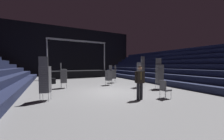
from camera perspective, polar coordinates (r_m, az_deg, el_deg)
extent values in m
cube|color=slate|center=(8.31, -0.65, -10.11)|extent=(22.00, 30.00, 0.10)
cube|color=black|center=(22.68, -17.85, 8.00)|extent=(22.00, 0.30, 8.00)
cube|color=#191E38|center=(8.60, -38.83, -8.35)|extent=(0.75, 24.00, 0.45)
cube|color=#191E38|center=(12.30, 20.28, -4.86)|extent=(0.75, 24.00, 0.45)
cube|color=#191E38|center=(12.81, 22.59, -2.59)|extent=(0.75, 24.00, 0.45)
cube|color=#191E38|center=(13.36, 24.71, -0.49)|extent=(0.75, 24.00, 0.45)
cube|color=#191E38|center=(13.94, 26.66, 1.44)|extent=(0.75, 24.00, 0.45)
cube|color=#191E38|center=(14.55, 28.45, 3.20)|extent=(0.75, 24.00, 0.45)
cube|color=#191E38|center=(15.19, 30.10, 4.82)|extent=(0.75, 24.00, 0.45)
cube|color=#191E38|center=(15.85, 31.62, 6.31)|extent=(0.75, 24.00, 0.45)
cube|color=#191E38|center=(16.53, 33.02, 7.67)|extent=(0.75, 24.00, 0.45)
cube|color=black|center=(18.33, -15.56, -1.72)|extent=(7.83, 2.95, 0.91)
cylinder|color=#9EA0A8|center=(16.74, -27.27, 6.01)|extent=(0.16, 0.16, 3.92)
cylinder|color=#9EA0A8|center=(18.24, -3.45, 5.95)|extent=(0.16, 0.16, 3.92)
cube|color=#9EA0A8|center=(17.36, -14.91, 12.58)|extent=(7.53, 0.20, 0.20)
cylinder|color=black|center=(16.95, -26.53, 11.91)|extent=(0.18, 0.18, 0.22)
cylinder|color=black|center=(17.12, -18.71, 11.93)|extent=(0.18, 0.18, 0.22)
cylinder|color=black|center=(17.59, -11.20, 11.75)|extent=(0.18, 0.18, 0.22)
cylinder|color=black|center=(18.34, -4.20, 11.41)|extent=(0.18, 0.18, 0.22)
cylinder|color=black|center=(6.59, 13.08, -9.32)|extent=(0.15, 0.15, 0.84)
cylinder|color=black|center=(6.50, 11.72, -9.48)|extent=(0.15, 0.15, 0.84)
cube|color=silver|center=(6.39, 12.74, -3.19)|extent=(0.19, 0.12, 0.59)
cube|color=black|center=(6.44, 12.46, -3.15)|extent=(0.43, 0.28, 0.59)
cube|color=brown|center=(6.33, 13.01, -2.59)|extent=(0.06, 0.02, 0.38)
cylinder|color=black|center=(6.56, 14.21, -2.95)|extent=(0.11, 0.11, 0.55)
cylinder|color=black|center=(6.32, 10.64, -3.13)|extent=(0.11, 0.11, 0.55)
sphere|color=tan|center=(6.41, 12.50, 0.73)|extent=(0.20, 0.20, 0.20)
sphere|color=black|center=(6.41, 12.50, 1.21)|extent=(0.16, 0.16, 0.16)
cylinder|color=#B2B5BA|center=(9.73, 22.10, -6.94)|extent=(0.02, 0.02, 0.40)
cylinder|color=#B2B5BA|center=(9.57, 20.05, -7.07)|extent=(0.02, 0.02, 0.40)
cylinder|color=#B2B5BA|center=(10.07, 21.13, -6.62)|extent=(0.02, 0.02, 0.40)
cylinder|color=#B2B5BA|center=(9.91, 19.13, -6.73)|extent=(0.02, 0.02, 0.40)
cube|color=#4C4C51|center=(9.78, 20.62, -5.43)|extent=(0.58, 0.58, 0.08)
cube|color=#4C4C51|center=(9.77, 20.63, -4.94)|extent=(0.58, 0.58, 0.08)
cube|color=#4C4C51|center=(9.76, 20.64, -4.45)|extent=(0.58, 0.58, 0.08)
cube|color=#4C4C51|center=(9.75, 20.65, -3.95)|extent=(0.58, 0.58, 0.08)
cube|color=#4C4C51|center=(9.74, 20.65, -3.45)|extent=(0.58, 0.58, 0.08)
cube|color=#4C4C51|center=(9.73, 20.66, -2.95)|extent=(0.58, 0.58, 0.08)
cube|color=#4C4C51|center=(9.73, 20.67, -2.46)|extent=(0.58, 0.58, 0.08)
cube|color=#4C4C51|center=(9.72, 20.68, -1.96)|extent=(0.58, 0.58, 0.08)
cube|color=#4C4C51|center=(9.71, 20.68, -1.46)|extent=(0.58, 0.58, 0.08)
cube|color=#4C4C51|center=(9.71, 20.69, -0.96)|extent=(0.58, 0.58, 0.08)
cube|color=#4C4C51|center=(9.71, 20.70, -0.46)|extent=(0.58, 0.58, 0.08)
cube|color=#4C4C51|center=(9.70, 20.71, 0.05)|extent=(0.58, 0.58, 0.08)
cube|color=#4C4C51|center=(9.70, 20.71, 0.55)|extent=(0.58, 0.58, 0.08)
cube|color=#4C4C51|center=(9.70, 20.72, 1.05)|extent=(0.58, 0.58, 0.08)
cube|color=#4C4C51|center=(9.69, 20.73, 1.55)|extent=(0.58, 0.58, 0.08)
cube|color=#4C4C51|center=(9.69, 20.74, 2.05)|extent=(0.58, 0.58, 0.08)
cube|color=#4C4C51|center=(9.87, 20.28, 3.65)|extent=(0.39, 0.20, 0.46)
cylinder|color=#B2B5BA|center=(10.35, -19.81, -6.36)|extent=(0.02, 0.02, 0.40)
cylinder|color=#B2B5BA|center=(9.97, -19.86, -6.69)|extent=(0.02, 0.02, 0.40)
cylinder|color=#B2B5BA|center=(10.36, -21.92, -6.37)|extent=(0.02, 0.02, 0.40)
cylinder|color=#B2B5BA|center=(9.99, -22.06, -6.70)|extent=(0.02, 0.02, 0.40)
cube|color=#4C4C51|center=(10.13, -20.93, -5.17)|extent=(0.50, 0.50, 0.08)
cube|color=#4C4C51|center=(10.12, -20.94, -4.70)|extent=(0.50, 0.50, 0.08)
cube|color=#4C4C51|center=(10.11, -20.95, -4.22)|extent=(0.50, 0.50, 0.08)
cube|color=#4C4C51|center=(10.10, -20.96, -3.74)|extent=(0.50, 0.50, 0.08)
cube|color=#4C4C51|center=(10.09, -20.96, -3.26)|extent=(0.50, 0.50, 0.08)
cube|color=#4C4C51|center=(10.08, -20.97, -2.78)|extent=(0.50, 0.50, 0.08)
cube|color=#4C4C51|center=(10.08, -20.98, -2.30)|extent=(0.50, 0.50, 0.08)
cube|color=#4C4C51|center=(10.07, -20.99, -1.81)|extent=(0.50, 0.50, 0.08)
cube|color=#4C4C51|center=(10.06, -20.99, -1.33)|extent=(0.50, 0.50, 0.08)
cube|color=#4C4C51|center=(10.06, -21.00, -0.85)|extent=(0.50, 0.50, 0.08)
cube|color=#4C4C51|center=(10.06, -21.01, -0.36)|extent=(0.50, 0.50, 0.08)
cube|color=#4C4C51|center=(10.05, -21.01, 0.12)|extent=(0.50, 0.50, 0.08)
cube|color=#4C4C51|center=(10.06, -22.15, 1.66)|extent=(0.11, 0.41, 0.46)
cylinder|color=#B2B5BA|center=(10.63, -1.80, -5.98)|extent=(0.02, 0.02, 0.40)
cylinder|color=#B2B5BA|center=(10.94, -2.94, -5.74)|extent=(0.02, 0.02, 0.40)
cylinder|color=#B2B5BA|center=(10.85, -0.14, -5.81)|extent=(0.02, 0.02, 0.40)
cylinder|color=#B2B5BA|center=(11.15, -1.30, -5.58)|extent=(0.02, 0.02, 0.40)
cube|color=#4C4C51|center=(10.86, -1.55, -4.51)|extent=(0.51, 0.51, 0.08)
cube|color=#4C4C51|center=(10.85, -1.55, -4.06)|extent=(0.51, 0.51, 0.08)
cube|color=#4C4C51|center=(10.84, -1.55, -3.62)|extent=(0.51, 0.51, 0.08)
cube|color=#4C4C51|center=(10.83, -1.55, -3.17)|extent=(0.51, 0.51, 0.08)
cube|color=#4C4C51|center=(10.82, -1.55, -2.72)|extent=(0.51, 0.51, 0.08)
cube|color=#4C4C51|center=(10.81, -1.55, -2.27)|extent=(0.51, 0.51, 0.08)
cube|color=#4C4C51|center=(10.81, -1.55, -1.83)|extent=(0.51, 0.51, 0.08)
cube|color=#4C4C51|center=(10.80, -1.55, -1.38)|extent=(0.51, 0.51, 0.08)
cube|color=#4C4C51|center=(10.80, -1.55, -0.93)|extent=(0.51, 0.51, 0.08)
cube|color=#4C4C51|center=(10.79, -1.55, -0.48)|extent=(0.51, 0.51, 0.08)
cube|color=#4C4C51|center=(10.89, -0.71, 0.99)|extent=(0.12, 0.41, 0.46)
cylinder|color=#B2B5BA|center=(7.30, -28.77, -10.17)|extent=(0.02, 0.02, 0.40)
cylinder|color=#B2B5BA|center=(7.19, -25.86, -10.31)|extent=(0.02, 0.02, 0.40)
cylinder|color=#B2B5BA|center=(6.95, -29.81, -10.82)|extent=(0.02, 0.02, 0.40)
cylinder|color=#B2B5BA|center=(6.83, -26.76, -10.99)|extent=(0.02, 0.02, 0.40)
cube|color=#4C4C51|center=(7.02, -27.84, -8.63)|extent=(0.55, 0.55, 0.08)
cube|color=#4C4C51|center=(7.00, -27.85, -7.95)|extent=(0.55, 0.55, 0.08)
cube|color=#4C4C51|center=(6.99, -27.87, -7.26)|extent=(0.55, 0.55, 0.08)
cube|color=#4C4C51|center=(6.97, -27.88, -6.57)|extent=(0.55, 0.55, 0.08)
cube|color=#4C4C51|center=(6.96, -27.89, -5.88)|extent=(0.55, 0.55, 0.08)
cube|color=#4C4C51|center=(6.95, -27.91, -5.19)|extent=(0.55, 0.55, 0.08)
cube|color=#4C4C51|center=(6.94, -27.92, -4.49)|extent=(0.55, 0.55, 0.08)
cube|color=#4C4C51|center=(6.93, -27.94, -3.80)|extent=(0.55, 0.55, 0.08)
cube|color=#4C4C51|center=(6.92, -27.95, -3.10)|extent=(0.55, 0.55, 0.08)
cube|color=#4C4C51|center=(6.91, -27.97, -2.39)|extent=(0.55, 0.55, 0.08)
cube|color=#4C4C51|center=(6.91, -27.98, -1.69)|extent=(0.55, 0.55, 0.08)
cube|color=#4C4C51|center=(6.90, -27.99, -0.99)|extent=(0.55, 0.55, 0.08)
cube|color=#4C4C51|center=(6.90, -28.01, -0.28)|extent=(0.55, 0.55, 0.08)
cube|color=#4C4C51|center=(6.89, -28.02, 0.42)|extent=(0.55, 0.55, 0.08)
cube|color=#4C4C51|center=(6.89, -28.04, 1.13)|extent=(0.55, 0.55, 0.08)
cube|color=#4C4C51|center=(6.71, -28.60, 3.42)|extent=(0.40, 0.17, 0.46)
cylinder|color=#B2B5BA|center=(10.22, 11.28, -6.37)|extent=(0.02, 0.02, 0.40)
cylinder|color=#B2B5BA|center=(10.51, 12.64, -6.14)|extent=(0.02, 0.02, 0.40)
cylinder|color=#B2B5BA|center=(9.98, 12.95, -6.59)|extent=(0.02, 0.02, 0.40)
cylinder|color=#B2B5BA|center=(10.27, 14.29, -6.35)|extent=(0.02, 0.02, 0.40)
cube|color=#4C4C51|center=(10.21, 12.81, -5.01)|extent=(0.52, 0.52, 0.08)
cube|color=#4C4C51|center=(10.20, 12.81, -4.54)|extent=(0.52, 0.52, 0.08)
cube|color=#4C4C51|center=(10.19, 12.81, -4.07)|extent=(0.52, 0.52, 0.08)
cube|color=#4C4C51|center=(10.18, 12.82, -3.59)|extent=(0.52, 0.52, 0.08)
cube|color=#4C4C51|center=(10.17, 12.82, -3.11)|extent=(0.52, 0.52, 0.08)
cube|color=#4C4C51|center=(10.16, 12.83, -2.64)|extent=(0.52, 0.52, 0.08)
cube|color=#4C4C51|center=(10.16, 12.83, -2.16)|extent=(0.52, 0.52, 0.08)
cube|color=#4C4C51|center=(10.15, 12.84, -1.68)|extent=(0.52, 0.52, 0.08)
cube|color=#4C4C51|center=(10.14, 12.84, -1.20)|extent=(0.52, 0.52, 0.08)
cube|color=#4C4C51|center=(10.14, 12.85, -0.72)|extent=(0.52, 0.52, 0.08)
cube|color=#4C4C51|center=(10.13, 12.85, -0.24)|extent=(0.52, 0.52, 0.08)
cube|color=#4C4C51|center=(10.13, 12.85, 0.24)|extent=(0.52, 0.52, 0.08)
cube|color=#4C4C51|center=(10.13, 12.86, 0.72)|extent=(0.52, 0.52, 0.08)
cube|color=#4C4C51|center=(10.13, 12.86, 1.20)|extent=(0.52, 0.52, 0.08)
cube|color=#4C4C51|center=(10.12, 12.87, 1.68)|extent=(0.52, 0.52, 0.08)
cube|color=#4C4C51|center=(10.12, 12.87, 2.16)|extent=(0.52, 0.52, 0.08)
cube|color=#4C4C51|center=(10.12, 12.88, 2.64)|extent=(0.52, 0.52, 0.08)
cube|color=#4C4C51|center=(10.12, 12.88, 3.12)|extent=(0.52, 0.52, 0.08)
cube|color=#4C4C51|center=(10.01, 13.77, 4.68)|extent=(0.41, 0.13, 0.46)
cylinder|color=#B2B5BA|center=(12.04, -0.02, -4.98)|extent=(0.02, 0.02, 0.40)
cylinder|color=#B2B5BA|center=(12.41, -0.48, -4.77)|extent=(0.02, 0.02, 0.40)
cylinder|color=#B2B5BA|center=(12.15, 1.72, -4.92)|extent=(0.02, 0.02, 0.40)
cylinder|color=#B2B5BA|center=(12.51, 1.21, -4.71)|extent=(0.02, 0.02, 0.40)
cube|color=#4C4C51|center=(12.25, 0.61, -3.72)|extent=(0.52, 0.52, 0.08)
cube|color=#4C4C51|center=(12.24, 0.61, -3.32)|extent=(0.52, 0.52, 0.08)
cube|color=#4C4C51|center=(12.23, 0.61, -2.93)|extent=(0.52, 0.52, 0.08)
cube|color=#4C4C51|center=(12.22, 0.61, -2.53)|extent=(0.52, 0.52, 0.08)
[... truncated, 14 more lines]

